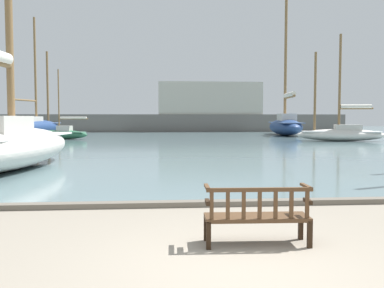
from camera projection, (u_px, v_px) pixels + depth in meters
name	position (u px, v px, depth m)	size (l,w,h in m)	color
ground_plane	(237.00, 266.00, 5.64)	(160.00, 160.00, 0.00)	gray
harbor_water	(165.00, 134.00, 49.40)	(100.00, 80.00, 0.08)	slate
quay_edge_kerb	(204.00, 203.00, 9.47)	(40.00, 0.30, 0.12)	#675F54
park_bench	(257.00, 215.00, 6.57)	(1.62, 0.57, 0.92)	black
sailboat_nearest_port	(61.00, 133.00, 37.11)	(5.21, 2.81, 6.05)	#2D6647
sailboat_nearest_starboard	(285.00, 124.00, 45.53)	(4.04, 11.72, 14.95)	navy
sailboat_far_starboard	(8.00, 143.00, 15.48)	(3.75, 9.58, 10.48)	silver
sailboat_outer_starboard	(341.00, 132.00, 34.07)	(7.12, 3.53, 8.46)	silver
sailboat_mid_starboard	(35.00, 126.00, 44.86)	(4.62, 9.12, 12.32)	navy
far_breakwater	(178.00, 116.00, 56.36)	(48.33, 2.40, 6.64)	#66605B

